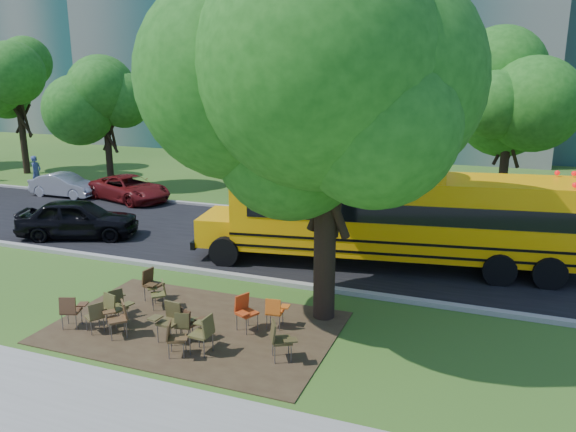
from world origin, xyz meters
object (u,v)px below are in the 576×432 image
at_px(chair_13, 275,310).
at_px(chair_0, 71,308).
at_px(chair_3, 119,315).
at_px(chair_5, 169,318).
at_px(chair_9, 160,291).
at_px(chair_14, 174,336).
at_px(chair_4, 190,320).
at_px(school_bus, 399,215).
at_px(chair_7, 279,337).
at_px(pedestrian_a, 36,172).
at_px(main_tree, 327,112).
at_px(chair_1, 115,306).
at_px(chair_2, 96,314).
at_px(bg_car_red, 130,188).
at_px(chair_12, 245,309).
at_px(chair_8, 115,300).
at_px(chair_11, 184,323).
at_px(chair_6, 204,330).
at_px(bg_car_silver, 65,185).
at_px(chair_10, 151,282).

bearing_deg(chair_13, chair_0, -165.94).
distance_m(chair_3, chair_5, 1.27).
xyz_separation_m(chair_9, chair_14, (1.82, -2.19, 0.03)).
xyz_separation_m(chair_4, chair_13, (1.68, 1.27, 0.01)).
distance_m(school_bus, chair_7, 7.48).
relative_size(chair_0, pedestrian_a, 0.49).
bearing_deg(main_tree, chair_7, -95.23).
xyz_separation_m(school_bus, chair_1, (-5.78, -7.14, -1.16)).
relative_size(chair_2, chair_9, 1.02).
distance_m(chair_2, bg_car_red, 14.79).
distance_m(chair_1, chair_4, 2.11).
relative_size(chair_12, chair_13, 1.11).
distance_m(main_tree, chair_2, 7.47).
height_order(chair_8, chair_11, chair_8).
height_order(chair_2, chair_12, chair_12).
distance_m(chair_11, bg_car_red, 15.87).
relative_size(chair_1, chair_14, 1.10).
bearing_deg(chair_13, chair_4, -149.80).
height_order(chair_2, chair_13, chair_13).
xyz_separation_m(chair_6, chair_11, (-0.73, 0.36, -0.11)).
distance_m(chair_8, pedestrian_a, 18.95).
relative_size(main_tree, chair_14, 10.60).
bearing_deg(chair_3, chair_6, -136.54).
distance_m(chair_7, bg_car_red, 17.59).
xyz_separation_m(chair_3, chair_5, (1.25, 0.24, 0.04)).
xyz_separation_m(chair_11, bg_car_silver, (-14.05, 11.69, 0.12)).
relative_size(chair_1, chair_10, 0.99).
bearing_deg(chair_3, chair_8, -3.97).
relative_size(chair_3, chair_5, 0.94).
relative_size(chair_2, chair_10, 0.87).
bearing_deg(chair_6, chair_1, 84.23).
height_order(chair_9, bg_car_silver, bg_car_silver).
bearing_deg(pedestrian_a, chair_8, -140.95).
xyz_separation_m(chair_4, bg_car_red, (-10.40, 11.91, 0.13)).
distance_m(chair_3, chair_4, 1.74).
xyz_separation_m(chair_2, chair_8, (-0.11, 0.90, 0.00)).
height_order(chair_14, bg_car_red, bg_car_red).
relative_size(chair_11, chair_13, 0.92).
relative_size(chair_10, chair_12, 1.00).
relative_size(chair_1, bg_car_red, 0.20).
bearing_deg(bg_car_red, pedestrian_a, 101.39).
bearing_deg(bg_car_red, main_tree, -108.77).
xyz_separation_m(chair_9, chair_10, (-0.48, 0.33, 0.09)).
xyz_separation_m(main_tree, chair_7, (-0.23, -2.55, -4.74)).
height_order(school_bus, chair_11, school_bus).
xyz_separation_m(chair_11, pedestrian_a, (-16.89, 12.74, 0.43)).
bearing_deg(chair_9, chair_3, 141.93).
bearing_deg(school_bus, bg_car_silver, 156.71).
relative_size(chair_9, chair_14, 0.94).
xyz_separation_m(school_bus, chair_0, (-6.73, -7.62, -1.18)).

